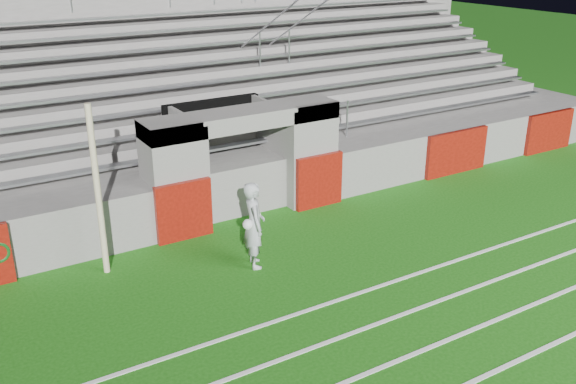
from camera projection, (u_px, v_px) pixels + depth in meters
ground at (326, 273)px, 12.95m from camera, size 90.00×90.00×0.00m
field_post at (98, 192)px, 12.35m from camera, size 0.12×0.12×3.48m
stadium_structure at (173, 114)px, 18.72m from camera, size 26.00×8.48×5.42m
goalkeeper_with_ball at (254, 225)px, 12.91m from camera, size 0.62×0.76×1.83m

